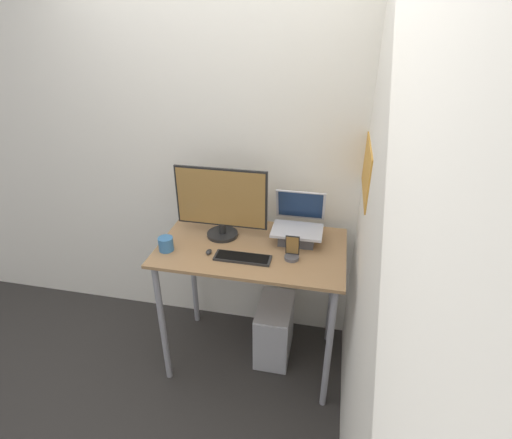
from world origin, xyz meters
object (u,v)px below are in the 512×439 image
object	(u,v)px
keyboard	(243,258)
cell_phone	(292,252)
laptop	(298,229)
monitor	(221,204)
computer_tower	(274,329)
mouse	(209,252)

from	to	relation	value
keyboard	cell_phone	bearing A→B (deg)	12.87
laptop	monitor	size ratio (longest dim) A/B	0.54
keyboard	monitor	bearing A→B (deg)	128.48
laptop	computer_tower	world-z (taller)	laptop
keyboard	cell_phone	size ratio (longest dim) A/B	2.16
laptop	mouse	world-z (taller)	laptop
monitor	mouse	xyz separation A→B (m)	(-0.02, -0.22, -0.20)
computer_tower	laptop	bearing A→B (deg)	22.62
monitor	computer_tower	world-z (taller)	monitor
monitor	keyboard	bearing A→B (deg)	-51.52
laptop	cell_phone	bearing A→B (deg)	-91.63
keyboard	computer_tower	distance (m)	0.75
keyboard	computer_tower	xyz separation A→B (m)	(0.16, 0.22, -0.71)
cell_phone	keyboard	bearing A→B (deg)	-167.13
monitor	keyboard	size ratio (longest dim) A/B	1.74
laptop	computer_tower	bearing A→B (deg)	-157.38
monitor	computer_tower	distance (m)	0.97
monitor	cell_phone	xyz separation A→B (m)	(0.45, -0.17, -0.17)
computer_tower	mouse	bearing A→B (deg)	-150.61
laptop	monitor	xyz separation A→B (m)	(-0.46, -0.04, 0.14)
mouse	laptop	bearing A→B (deg)	27.82
laptop	mouse	size ratio (longest dim) A/B	5.81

